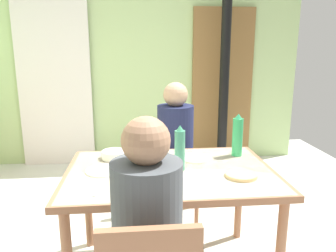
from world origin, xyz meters
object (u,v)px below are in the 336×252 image
object	(u,v)px
dining_table	(170,181)
chair_far_diner	(174,162)
person_near_diner	(147,216)
person_far_diner	(176,135)
water_bottle_green_far	(180,149)
serving_bowl_center	(114,155)
water_bottle_green_near	(238,136)

from	to	relation	value
dining_table	chair_far_diner	bearing A→B (deg)	81.94
person_near_diner	person_far_diner	xyz separation A→B (m)	(0.28, 1.32, 0.00)
person_far_diner	water_bottle_green_far	size ratio (longest dim) A/B	2.66
chair_far_diner	person_far_diner	size ratio (longest dim) A/B	1.13
chair_far_diner	serving_bowl_center	distance (m)	0.76
person_far_diner	water_bottle_green_near	bearing A→B (deg)	133.29
person_far_diner	water_bottle_green_near	world-z (taller)	person_far_diner
water_bottle_green_far	serving_bowl_center	distance (m)	0.51
person_far_diner	water_bottle_green_near	xyz separation A→B (m)	(0.39, -0.42, 0.10)
dining_table	person_far_diner	size ratio (longest dim) A/B	1.70
water_bottle_green_near	serving_bowl_center	bearing A→B (deg)	178.84
person_near_diner	water_bottle_green_near	bearing A→B (deg)	53.39
dining_table	water_bottle_green_near	world-z (taller)	water_bottle_green_near
water_bottle_green_near	serving_bowl_center	distance (m)	0.88
person_near_diner	water_bottle_green_far	xyz separation A→B (m)	(0.23, 0.66, 0.09)
person_near_diner	serving_bowl_center	xyz separation A→B (m)	(-0.20, 0.93, -0.02)
person_far_diner	water_bottle_green_far	world-z (taller)	person_far_diner
dining_table	water_bottle_green_far	world-z (taller)	water_bottle_green_far
dining_table	person_near_diner	distance (m)	0.69
chair_far_diner	person_far_diner	bearing A→B (deg)	90.00
person_near_diner	serving_bowl_center	world-z (taller)	person_near_diner
dining_table	person_far_diner	xyz separation A→B (m)	(0.11, 0.66, 0.12)
person_far_diner	chair_far_diner	bearing A→B (deg)	-90.00
water_bottle_green_far	serving_bowl_center	bearing A→B (deg)	148.17
water_bottle_green_far	person_near_diner	bearing A→B (deg)	-109.07
person_far_diner	water_bottle_green_near	distance (m)	0.58
person_near_diner	water_bottle_green_near	distance (m)	1.13
person_far_diner	water_bottle_green_far	distance (m)	0.67
chair_far_diner	water_bottle_green_near	distance (m)	0.78
dining_table	person_far_diner	world-z (taller)	person_far_diner
serving_bowl_center	chair_far_diner	bearing A→B (deg)	48.10
chair_far_diner	water_bottle_green_far	world-z (taller)	water_bottle_green_far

